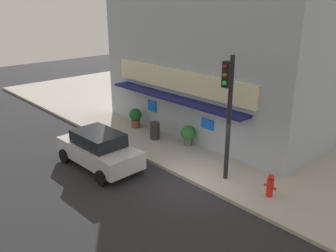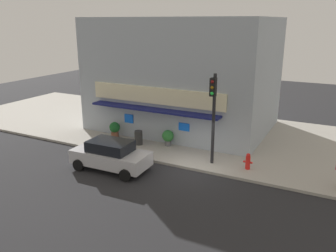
% 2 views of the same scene
% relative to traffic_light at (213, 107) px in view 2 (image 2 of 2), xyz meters
% --- Properties ---
extents(ground_plane, '(65.06, 65.06, 0.00)m').
position_rel_traffic_light_xyz_m(ground_plane, '(-0.79, -1.07, -3.35)').
color(ground_plane, '#232326').
extents(sidewalk, '(43.38, 12.00, 0.15)m').
position_rel_traffic_light_xyz_m(sidewalk, '(-0.79, 4.93, -3.27)').
color(sidewalk, '#A39E93').
rests_on(sidewalk, ground_plane).
extents(corner_building, '(12.31, 9.43, 7.83)m').
position_rel_traffic_light_xyz_m(corner_building, '(-4.50, 6.08, 0.71)').
color(corner_building, '#9EA8B2').
rests_on(corner_building, sidewalk).
extents(traffic_light, '(0.32, 0.58, 4.99)m').
position_rel_traffic_light_xyz_m(traffic_light, '(0.00, 0.00, 0.00)').
color(traffic_light, black).
rests_on(traffic_light, sidewalk).
extents(fire_hydrant, '(0.50, 0.26, 0.89)m').
position_rel_traffic_light_xyz_m(fire_hydrant, '(1.99, 0.19, -2.77)').
color(fire_hydrant, red).
rests_on(fire_hydrant, sidewalk).
extents(trash_can, '(0.51, 0.51, 0.90)m').
position_rel_traffic_light_xyz_m(trash_can, '(-5.24, 0.81, -2.75)').
color(trash_can, '#2D2D2D').
rests_on(trash_can, sidewalk).
extents(potted_plant_by_doorway, '(0.74, 0.74, 1.01)m').
position_rel_traffic_light_xyz_m(potted_plant_by_doorway, '(-3.47, 1.47, -2.61)').
color(potted_plant_by_doorway, '#59595B').
rests_on(potted_plant_by_doorway, sidewalk).
extents(potted_plant_by_window, '(0.71, 0.71, 1.10)m').
position_rel_traffic_light_xyz_m(potted_plant_by_window, '(-7.34, 1.17, -2.58)').
color(potted_plant_by_window, brown).
rests_on(potted_plant_by_window, sidewalk).
extents(parked_car_silver, '(4.27, 2.16, 1.63)m').
position_rel_traffic_light_xyz_m(parked_car_silver, '(-4.66, -2.92, -2.51)').
color(parked_car_silver, '#B7B7BC').
rests_on(parked_car_silver, ground_plane).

